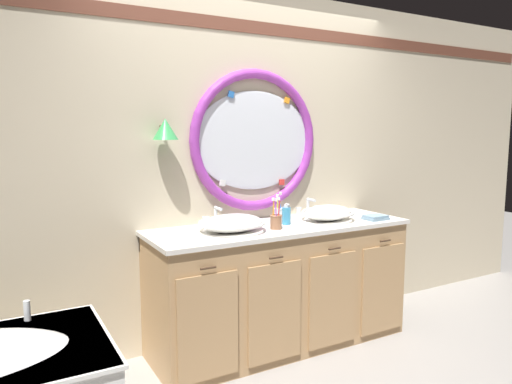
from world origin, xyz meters
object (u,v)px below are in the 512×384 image
object	(u,v)px
sink_basin_right	(328,213)
toothbrush_holder_left	(276,221)
sink_basin_left	(232,223)
folded_hand_towel	(376,217)
toothbrush_holder_right	(279,213)
soap_dispenser	(286,215)

from	to	relation	value
sink_basin_right	toothbrush_holder_left	distance (m)	0.52
sink_basin_left	toothbrush_holder_left	size ratio (longest dim) A/B	2.03
folded_hand_towel	sink_basin_left	bearing A→B (deg)	172.04
toothbrush_holder_left	sink_basin_left	bearing A→B (deg)	164.93
sink_basin_left	sink_basin_right	bearing A→B (deg)	0.00
sink_basin_right	toothbrush_holder_right	distance (m)	0.37
sink_basin_right	folded_hand_towel	xyz separation A→B (m)	(0.33, -0.16, -0.04)
toothbrush_holder_left	folded_hand_towel	world-z (taller)	toothbrush_holder_left
toothbrush_holder_left	folded_hand_towel	bearing A→B (deg)	-5.37
folded_hand_towel	sink_basin_right	bearing A→B (deg)	154.27
sink_basin_left	folded_hand_towel	distance (m)	1.15
sink_basin_left	toothbrush_holder_right	world-z (taller)	toothbrush_holder_right
sink_basin_left	toothbrush_holder_right	size ratio (longest dim) A/B	2.13
toothbrush_holder_left	soap_dispenser	size ratio (longest dim) A/B	1.44
sink_basin_left	soap_dispenser	world-z (taller)	soap_dispenser
sink_basin_left	soap_dispenser	size ratio (longest dim) A/B	2.93
toothbrush_holder_left	folded_hand_towel	xyz separation A→B (m)	(0.84, -0.08, -0.04)
sink_basin_left	sink_basin_right	world-z (taller)	same
toothbrush_holder_left	soap_dispenser	distance (m)	0.18
sink_basin_left	toothbrush_holder_left	world-z (taller)	toothbrush_holder_left
toothbrush_holder_right	soap_dispenser	xyz separation A→B (m)	(-0.05, -0.18, 0.01)
sink_basin_right	toothbrush_holder_left	size ratio (longest dim) A/B	1.80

